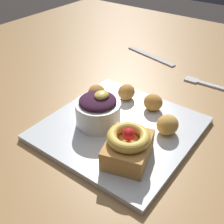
{
  "coord_description": "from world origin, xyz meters",
  "views": [
    {
      "loc": [
        -0.44,
        -0.51,
        1.1
      ],
      "look_at": [
        -0.06,
        -0.23,
        0.77
      ],
      "focal_mm": 44.99,
      "sensor_mm": 36.0,
      "label": 1
    }
  ],
  "objects_px": {
    "fritter_extra": "(126,92)",
    "fork": "(204,83)",
    "front_plate": "(120,128)",
    "fritter_front": "(153,102)",
    "fritter_middle": "(167,125)",
    "berry_ramekin": "(98,110)",
    "knife": "(151,56)",
    "fritter_back": "(97,93)",
    "cake_slice": "(128,146)"
  },
  "relations": [
    {
      "from": "fork",
      "to": "fritter_front",
      "type": "bearing_deg",
      "value": 75.61
    },
    {
      "from": "berry_ramekin",
      "to": "fritter_back",
      "type": "bearing_deg",
      "value": 41.45
    },
    {
      "from": "fritter_back",
      "to": "knife",
      "type": "relative_size",
      "value": 0.21
    },
    {
      "from": "front_plate",
      "to": "fritter_middle",
      "type": "xyz_separation_m",
      "value": [
        0.04,
        -0.09,
        0.03
      ]
    },
    {
      "from": "front_plate",
      "to": "cake_slice",
      "type": "xyz_separation_m",
      "value": [
        -0.07,
        -0.06,
        0.03
      ]
    },
    {
      "from": "fritter_extra",
      "to": "fork",
      "type": "xyz_separation_m",
      "value": [
        0.2,
        -0.12,
        -0.03
      ]
    },
    {
      "from": "berry_ramekin",
      "to": "fritter_back",
      "type": "height_order",
      "value": "berry_ramekin"
    },
    {
      "from": "cake_slice",
      "to": "fritter_middle",
      "type": "distance_m",
      "value": 0.11
    },
    {
      "from": "berry_ramekin",
      "to": "fork",
      "type": "xyz_separation_m",
      "value": [
        0.32,
        -0.11,
        -0.04
      ]
    },
    {
      "from": "fritter_middle",
      "to": "knife",
      "type": "height_order",
      "value": "fritter_middle"
    },
    {
      "from": "fritter_extra",
      "to": "knife",
      "type": "bearing_deg",
      "value": 18.17
    },
    {
      "from": "cake_slice",
      "to": "fork",
      "type": "distance_m",
      "value": 0.37
    },
    {
      "from": "knife",
      "to": "fritter_front",
      "type": "bearing_deg",
      "value": 133.68
    },
    {
      "from": "cake_slice",
      "to": "fork",
      "type": "xyz_separation_m",
      "value": [
        0.36,
        -0.0,
        -0.04
      ]
    },
    {
      "from": "berry_ramekin",
      "to": "fork",
      "type": "bearing_deg",
      "value": -19.0
    },
    {
      "from": "front_plate",
      "to": "fork",
      "type": "bearing_deg",
      "value": -12.63
    },
    {
      "from": "fritter_front",
      "to": "fork",
      "type": "relative_size",
      "value": 0.34
    },
    {
      "from": "berry_ramekin",
      "to": "fritter_middle",
      "type": "relative_size",
      "value": 1.98
    },
    {
      "from": "front_plate",
      "to": "berry_ramekin",
      "type": "xyz_separation_m",
      "value": [
        -0.02,
        0.04,
        0.04
      ]
    },
    {
      "from": "front_plate",
      "to": "fritter_front",
      "type": "relative_size",
      "value": 6.86
    },
    {
      "from": "fritter_middle",
      "to": "fritter_back",
      "type": "xyz_separation_m",
      "value": [
        0.01,
        0.19,
        -0.0
      ]
    },
    {
      "from": "berry_ramekin",
      "to": "fritter_back",
      "type": "xyz_separation_m",
      "value": [
        0.07,
        0.06,
        -0.01
      ]
    },
    {
      "from": "front_plate",
      "to": "cake_slice",
      "type": "bearing_deg",
      "value": -135.69
    },
    {
      "from": "fritter_middle",
      "to": "fritter_back",
      "type": "bearing_deg",
      "value": 86.32
    },
    {
      "from": "cake_slice",
      "to": "fritter_back",
      "type": "distance_m",
      "value": 0.21
    },
    {
      "from": "fritter_front",
      "to": "fork",
      "type": "height_order",
      "value": "fritter_front"
    },
    {
      "from": "fritter_middle",
      "to": "fork",
      "type": "height_order",
      "value": "fritter_middle"
    },
    {
      "from": "fritter_front",
      "to": "fritter_middle",
      "type": "relative_size",
      "value": 0.91
    },
    {
      "from": "fork",
      "to": "fritter_back",
      "type": "bearing_deg",
      "value": 52.86
    },
    {
      "from": "front_plate",
      "to": "fritter_back",
      "type": "bearing_deg",
      "value": 63.27
    },
    {
      "from": "fork",
      "to": "berry_ramekin",
      "type": "bearing_deg",
      "value": 68.8
    },
    {
      "from": "fritter_back",
      "to": "cake_slice",
      "type": "bearing_deg",
      "value": -125.11
    },
    {
      "from": "fritter_back",
      "to": "fork",
      "type": "relative_size",
      "value": 0.32
    },
    {
      "from": "front_plate",
      "to": "fritter_front",
      "type": "bearing_deg",
      "value": -13.55
    },
    {
      "from": "fritter_back",
      "to": "fork",
      "type": "xyz_separation_m",
      "value": [
        0.24,
        -0.17,
        -0.03
      ]
    },
    {
      "from": "berry_ramekin",
      "to": "fritter_front",
      "type": "relative_size",
      "value": 2.18
    },
    {
      "from": "fritter_extra",
      "to": "fork",
      "type": "distance_m",
      "value": 0.23
    },
    {
      "from": "fritter_back",
      "to": "fritter_extra",
      "type": "xyz_separation_m",
      "value": [
        0.04,
        -0.05,
        -0.0
      ]
    },
    {
      "from": "fritter_front",
      "to": "fritter_back",
      "type": "xyz_separation_m",
      "value": [
        -0.04,
        0.13,
        0.0
      ]
    },
    {
      "from": "fritter_back",
      "to": "fritter_middle",
      "type": "bearing_deg",
      "value": -93.68
    },
    {
      "from": "fritter_front",
      "to": "knife",
      "type": "height_order",
      "value": "fritter_front"
    },
    {
      "from": "front_plate",
      "to": "fritter_middle",
      "type": "bearing_deg",
      "value": -65.41
    },
    {
      "from": "fork",
      "to": "knife",
      "type": "xyz_separation_m",
      "value": [
        0.07,
        0.2,
        -0.0
      ]
    },
    {
      "from": "fritter_front",
      "to": "fritter_middle",
      "type": "distance_m",
      "value": 0.09
    },
    {
      "from": "fritter_front",
      "to": "fork",
      "type": "distance_m",
      "value": 0.21
    },
    {
      "from": "fritter_front",
      "to": "fritter_back",
      "type": "distance_m",
      "value": 0.13
    },
    {
      "from": "fritter_front",
      "to": "fritter_middle",
      "type": "height_order",
      "value": "fritter_middle"
    },
    {
      "from": "cake_slice",
      "to": "berry_ramekin",
      "type": "distance_m",
      "value": 0.12
    },
    {
      "from": "front_plate",
      "to": "fritter_front",
      "type": "height_order",
      "value": "fritter_front"
    },
    {
      "from": "front_plate",
      "to": "berry_ramekin",
      "type": "distance_m",
      "value": 0.06
    }
  ]
}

